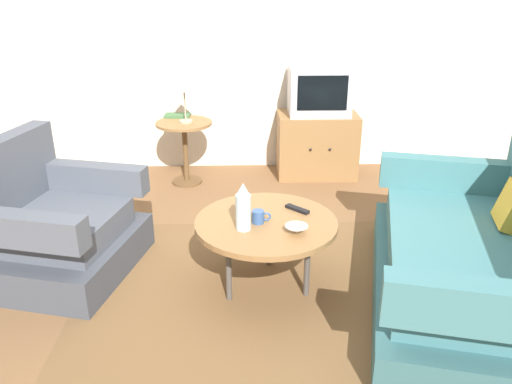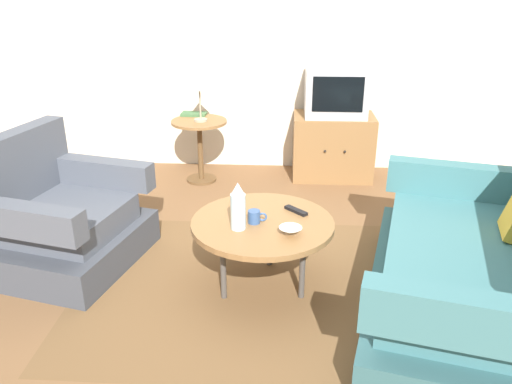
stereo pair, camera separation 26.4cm
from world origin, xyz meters
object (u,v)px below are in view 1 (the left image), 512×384
at_px(side_table, 185,139).
at_px(television, 319,91).
at_px(couch, 475,263).
at_px(coffee_table, 266,225).
at_px(tv_remote_dark, 297,209).
at_px(armchair, 54,229).
at_px(tv_stand, 317,145).
at_px(bowl, 296,229).
at_px(table_lamp, 184,83).
at_px(book, 177,115).
at_px(vase, 243,207).
at_px(mug, 259,217).

xyz_separation_m(side_table, television, (1.27, 0.19, 0.40)).
distance_m(couch, coffee_table, 1.25).
bearing_deg(coffee_table, tv_remote_dark, 34.62).
bearing_deg(couch, television, 29.71).
bearing_deg(armchair, tv_stand, 145.21).
relative_size(television, bowl, 4.23).
bearing_deg(coffee_table, armchair, 169.95).
relative_size(armchair, table_lamp, 2.52).
xyz_separation_m(television, bowl, (-0.42, -2.16, -0.35)).
xyz_separation_m(tv_stand, book, (-1.35, 0.00, 0.30)).
height_order(tv_stand, tv_remote_dark, tv_stand).
bearing_deg(tv_remote_dark, couch, -156.38).
distance_m(armchair, book, 1.89).
relative_size(coffee_table, table_lamp, 1.93).
bearing_deg(book, side_table, -64.30).
xyz_separation_m(vase, bowl, (0.31, -0.06, -0.12)).
distance_m(table_lamp, tv_remote_dark, 1.92).
height_order(tv_stand, vase, vase).
distance_m(side_table, television, 1.35).
relative_size(vase, mug, 2.49).
height_order(armchair, bowl, armchair).
bearing_deg(table_lamp, bowl, -67.05).
height_order(table_lamp, book, table_lamp).
distance_m(armchair, television, 2.70).
bearing_deg(television, armchair, -138.63).
bearing_deg(mug, tv_stand, 72.44).
xyz_separation_m(couch, side_table, (-1.90, 2.05, 0.14)).
xyz_separation_m(couch, television, (-0.63, 2.25, 0.54)).
xyz_separation_m(armchair, coffee_table, (1.40, -0.25, 0.13)).
distance_m(table_lamp, bowl, 2.17).
bearing_deg(mug, armchair, 168.56).
relative_size(tv_stand, book, 3.11).
bearing_deg(tv_stand, book, 179.99).
relative_size(side_table, table_lamp, 1.32).
distance_m(table_lamp, vase, 1.99).
distance_m(side_table, table_lamp, 0.53).
height_order(couch, mug, couch).
bearing_deg(mug, coffee_table, 27.96).
bearing_deg(tv_remote_dark, vase, 79.87).
relative_size(coffee_table, tv_remote_dark, 5.86).
bearing_deg(tv_remote_dark, book, -17.96).
xyz_separation_m(armchair, side_table, (0.72, 1.56, 0.13)).
distance_m(armchair, bowl, 1.63).
bearing_deg(television, side_table, -171.35).
height_order(coffee_table, television, television).
bearing_deg(table_lamp, television, 9.62).
xyz_separation_m(couch, coffee_table, (-1.22, 0.25, 0.14)).
xyz_separation_m(armchair, television, (1.99, 1.75, 0.54)).
height_order(tv_stand, mug, tv_stand).
relative_size(tv_stand, tv_remote_dark, 5.10).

